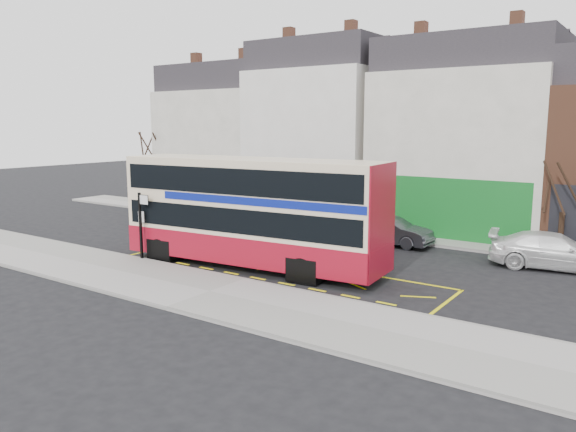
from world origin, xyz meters
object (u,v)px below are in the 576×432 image
Objects in this scene: double_decker_bus at (253,211)px; street_tree_right at (566,174)px; car_grey at (389,231)px; car_white at (554,251)px; bus_stop_post at (141,219)px; street_tree_left at (154,141)px; car_silver at (187,208)px.

double_decker_bus is 2.09× the size of street_tree_right.
car_white is (7.46, -0.45, 0.04)m from car_grey.
bus_stop_post is 0.67× the size of car_grey.
double_decker_bus reaches higher than bus_stop_post.
double_decker_bus reaches higher than car_grey.
street_tree_left is (-19.51, 2.72, 3.91)m from car_grey.
car_grey is 7.47m from car_white.
street_tree_right is at bearing -74.52° from car_grey.
street_tree_right is (-0.16, 2.43, 2.98)m from car_white.
street_tree_left is at bearing 144.24° from double_decker_bus.
car_grey is (2.73, 7.28, -1.66)m from double_decker_bus.
car_grey is (13.58, 0.15, 0.00)m from car_silver.
street_tree_right is (7.30, 1.98, 3.01)m from car_grey.
car_grey is at bearing -164.85° from street_tree_right.
car_grey is 20.09m from street_tree_left.
double_decker_bus is 4.02× the size of bus_stop_post.
street_tree_left reaches higher than car_white.
double_decker_bus is at bearing 159.76° from car_grey.
car_white is at bearing -6.70° from street_tree_left.
double_decker_bus is 2.80× the size of car_silver.
bus_stop_post reaches higher than car_grey.
car_silver is 0.97× the size of car_grey.
street_tree_right reaches higher than bus_stop_post.
street_tree_right reaches higher than car_white.
double_decker_bus is at bearing 22.26° from bus_stop_post.
street_tree_left is at bearing 72.42° from car_white.
car_white is 0.75× the size of street_tree_left.
bus_stop_post is 0.56× the size of car_white.
car_grey is 8.14m from street_tree_right.
double_decker_bus is 1.69× the size of street_tree_left.
car_silver is 0.81× the size of car_white.
double_decker_bus is at bearing -112.68° from car_silver.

